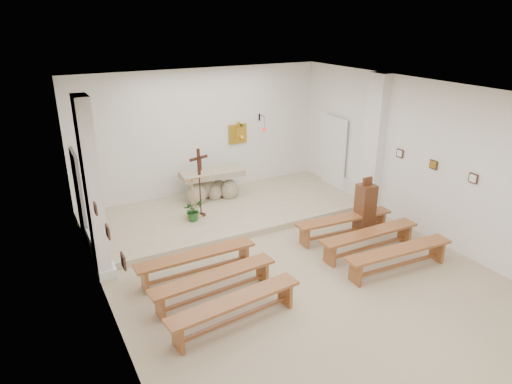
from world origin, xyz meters
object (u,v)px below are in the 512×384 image
crucifix_stand (200,178)px  bench_left_front (196,259)px  altar (212,187)px  bench_right_second (369,237)px  bench_right_front (344,222)px  bench_left_second (214,281)px  donation_pedestal (365,209)px  lectern (193,196)px  bench_left_third (235,306)px  bench_right_third (399,254)px

crucifix_stand → bench_left_front: size_ratio=0.72×
altar → bench_right_second: size_ratio=0.71×
bench_right_front → bench_left_second: 3.68m
donation_pedestal → bench_right_front: size_ratio=0.57×
bench_left_front → bench_right_front: (3.58, 0.00, 0.00)m
donation_pedestal → lectern: bearing=146.5°
altar → bench_left_third: bearing=-104.8°
crucifix_stand → bench_right_third: 4.85m
bench_left_third → lectern: bearing=72.3°
donation_pedestal → bench_left_second: donation_pedestal is taller
bench_right_front → bench_left_second: (-3.58, -0.85, 0.00)m
crucifix_stand → bench_left_third: (-1.04, -4.06, -0.76)m
bench_right_second → bench_left_third: 3.68m
bench_left_third → bench_right_third: bearing=-6.0°
bench_right_third → bench_left_front: bearing=157.8°
bench_left_front → bench_left_second: size_ratio=0.99×
lectern → bench_left_front: lectern is taller
donation_pedestal → bench_right_second: bearing=-121.6°
bench_left_front → bench_right_third: (3.58, -1.71, 0.00)m
bench_left_front → bench_right_third: bearing=-26.2°
altar → bench_left_third: altar is taller
crucifix_stand → bench_right_front: crucifix_stand is taller
bench_right_front → bench_right_second: same height
lectern → bench_left_third: (-0.84, -4.07, -0.31)m
bench_left_front → donation_pedestal: bearing=-1.3°
bench_right_second → bench_right_third: size_ratio=0.99×
donation_pedestal → bench_right_third: (-0.55, -1.66, -0.23)m
bench_left_front → crucifix_stand: bearing=65.6°
bench_right_third → bench_right_second: bearing=93.4°
bench_right_front → bench_left_third: same height
crucifix_stand → altar: bearing=35.6°
donation_pedestal → bench_right_second: donation_pedestal is taller
bench_right_third → crucifix_stand: bearing=125.3°
altar → bench_left_front: (-1.71, -3.25, -0.10)m
bench_right_front → bench_left_third: 3.96m
bench_right_second → lectern: bearing=130.6°
bench_right_third → bench_left_third: bearing=-176.6°
bench_left_second → bench_right_front: bearing=8.8°
crucifix_stand → bench_right_front: bearing=-60.5°
lectern → bench_left_second: bearing=-110.9°
crucifix_stand → bench_left_second: crucifix_stand is taller
crucifix_stand → bench_right_second: (2.54, -3.21, -0.76)m
lectern → donation_pedestal: 4.07m
altar → bench_right_second: bearing=-61.4°
lectern → bench_right_third: lectern is taller
lectern → bench_right_third: bearing=-62.3°
altar → bench_right_front: altar is taller
bench_left_front → bench_right_front: 3.58m
lectern → bench_right_third: (2.73, -4.07, -0.31)m
lectern → donation_pedestal: (3.28, -2.40, -0.08)m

